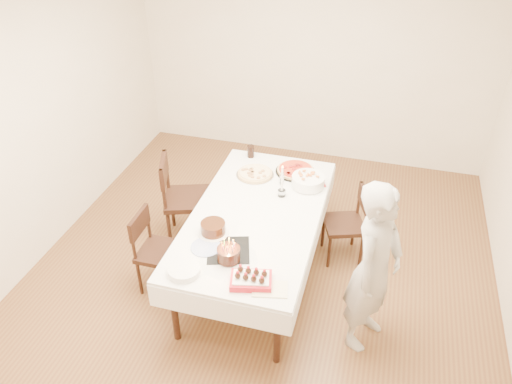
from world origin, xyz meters
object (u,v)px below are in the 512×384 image
(chair_left_savory, at_px, (188,199))
(chair_left_dessert, at_px, (161,252))
(person, at_px, (374,268))
(pizza_pepperoni, at_px, (295,170))
(strawberry_box, at_px, (251,279))
(pasta_bowl, at_px, (308,181))
(taper_candle, at_px, (282,181))
(chair_right_savory, at_px, (344,224))
(dining_table, at_px, (256,245))
(layer_cake, at_px, (213,228))
(cola_glass, at_px, (251,151))
(pizza_white, at_px, (255,174))
(birthday_cake, at_px, (228,251))

(chair_left_savory, xyz_separation_m, chair_left_dessert, (0.04, -0.76, -0.08))
(person, height_order, pizza_pepperoni, person)
(strawberry_box, bearing_deg, pizza_pepperoni, 90.20)
(pasta_bowl, xyz_separation_m, taper_candle, (-0.21, -0.23, 0.11))
(chair_right_savory, distance_m, chair_left_dessert, 1.81)
(dining_table, distance_m, chair_left_dessert, 0.90)
(chair_left_dessert, xyz_separation_m, pasta_bowl, (1.18, 0.95, 0.40))
(chair_left_dessert, bearing_deg, chair_left_savory, -87.71)
(person, height_order, strawberry_box, person)
(chair_left_savory, height_order, chair_left_dessert, chair_left_savory)
(taper_candle, bearing_deg, chair_left_dessert, -143.43)
(chair_left_savory, bearing_deg, strawberry_box, 110.96)
(pizza_pepperoni, bearing_deg, layer_cake, -112.25)
(chair_left_dessert, relative_size, cola_glass, 6.10)
(cola_glass, bearing_deg, chair_left_dessert, -109.64)
(cola_glass, bearing_deg, pasta_bowl, -29.32)
(chair_left_savory, height_order, pizza_pepperoni, chair_left_savory)
(pizza_pepperoni, bearing_deg, chair_left_savory, -158.37)
(pizza_white, relative_size, birthday_cake, 2.04)
(person, bearing_deg, chair_right_savory, 40.08)
(chair_left_dessert, bearing_deg, pizza_white, -122.60)
(pizza_white, relative_size, pasta_bowl, 1.19)
(taper_candle, relative_size, birthday_cake, 1.85)
(taper_candle, bearing_deg, pizza_white, 140.89)
(dining_table, height_order, pizza_white, pizza_white)
(pizza_pepperoni, bearing_deg, cola_glass, 162.06)
(dining_table, bearing_deg, chair_right_savory, 33.38)
(dining_table, distance_m, chair_right_savory, 0.92)
(chair_left_savory, bearing_deg, chair_left_dessert, 73.58)
(chair_left_savory, distance_m, person, 2.14)
(taper_candle, bearing_deg, strawberry_box, -87.92)
(layer_cake, bearing_deg, strawberry_box, -45.61)
(person, height_order, birthday_cake, person)
(person, distance_m, taper_candle, 1.25)
(dining_table, distance_m, person, 1.26)
(person, relative_size, cola_glass, 11.48)
(chair_right_savory, xyz_separation_m, chair_left_savory, (-1.62, -0.13, 0.09))
(person, xyz_separation_m, strawberry_box, (-0.89, -0.39, 0.01))
(strawberry_box, bearing_deg, chair_left_savory, 130.18)
(dining_table, distance_m, cola_glass, 1.11)
(cola_glass, relative_size, birthday_cake, 0.72)
(chair_left_dessert, xyz_separation_m, taper_candle, (0.97, 0.72, 0.51))
(pizza_white, bearing_deg, taper_candle, -39.11)
(chair_right_savory, height_order, chair_left_dessert, chair_left_dessert)
(person, relative_size, pasta_bowl, 4.84)
(person, bearing_deg, cola_glass, 66.27)
(strawberry_box, bearing_deg, birthday_cake, 140.42)
(birthday_cake, relative_size, strawberry_box, 0.60)
(pizza_white, distance_m, birthday_cake, 1.29)
(pasta_bowl, height_order, cola_glass, cola_glass)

